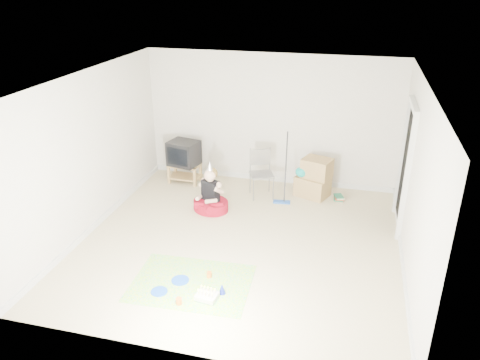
% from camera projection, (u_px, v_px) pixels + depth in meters
% --- Properties ---
extents(ground, '(5.00, 5.00, 0.00)m').
position_uv_depth(ground, '(240.00, 241.00, 7.52)').
color(ground, beige).
rests_on(ground, ground).
extents(doorway_recess, '(0.02, 0.90, 2.05)m').
position_uv_depth(doorway_recess, '(405.00, 169.00, 7.61)').
color(doorway_recess, black).
rests_on(doorway_recess, ground).
extents(tv_stand, '(0.63, 0.41, 0.39)m').
position_uv_depth(tv_stand, '(185.00, 171.00, 9.56)').
color(tv_stand, '#9F7C47').
rests_on(tv_stand, ground).
extents(crt_tv, '(0.66, 0.58, 0.49)m').
position_uv_depth(crt_tv, '(184.00, 153.00, 9.40)').
color(crt_tv, black).
rests_on(crt_tv, tv_stand).
extents(folding_chair, '(0.54, 0.53, 0.93)m').
position_uv_depth(folding_chair, '(262.00, 175.00, 8.86)').
color(folding_chair, gray).
rests_on(folding_chair, ground).
extents(cardboard_boxes, '(0.73, 0.64, 0.76)m').
position_uv_depth(cardboard_boxes, '(314.00, 178.00, 8.92)').
color(cardboard_boxes, '#A58250').
rests_on(cardboard_boxes, ground).
extents(floor_mop, '(0.33, 0.43, 1.28)m').
position_uv_depth(floor_mop, '(282.00, 190.00, 8.67)').
color(floor_mop, '#2251AC').
rests_on(floor_mop, ground).
extents(book_pile, '(0.21, 0.24, 0.10)m').
position_uv_depth(book_pile, '(339.00, 197.00, 8.89)').
color(book_pile, '#226848').
rests_on(book_pile, ground).
extents(seated_woman, '(0.85, 0.85, 0.95)m').
position_uv_depth(seated_woman, '(211.00, 200.00, 8.44)').
color(seated_woman, maroon).
rests_on(seated_woman, ground).
extents(party_mat, '(1.69, 1.25, 0.01)m').
position_uv_depth(party_mat, '(191.00, 283.00, 6.51)').
color(party_mat, '#F0327E').
rests_on(party_mat, ground).
extents(birthday_cake, '(0.30, 0.26, 0.14)m').
position_uv_depth(birthday_cake, '(207.00, 297.00, 6.18)').
color(birthday_cake, silver).
rests_on(birthday_cake, party_mat).
extents(blue_plate_near, '(0.27, 0.27, 0.01)m').
position_uv_depth(blue_plate_near, '(180.00, 280.00, 6.55)').
color(blue_plate_near, '#164AB6').
rests_on(blue_plate_near, party_mat).
extents(blue_plate_far, '(0.28, 0.28, 0.01)m').
position_uv_depth(blue_plate_far, '(159.00, 291.00, 6.32)').
color(blue_plate_far, '#164AB6').
rests_on(blue_plate_far, party_mat).
extents(orange_cup_near, '(0.07, 0.07, 0.08)m').
position_uv_depth(orange_cup_near, '(209.00, 275.00, 6.61)').
color(orange_cup_near, orange).
rests_on(orange_cup_near, party_mat).
extents(orange_cup_far, '(0.09, 0.09, 0.09)m').
position_uv_depth(orange_cup_far, '(179.00, 301.00, 6.07)').
color(orange_cup_far, orange).
rests_on(orange_cup_far, party_mat).
extents(blue_party_hat, '(0.12, 0.12, 0.15)m').
position_uv_depth(blue_party_hat, '(222.00, 289.00, 6.27)').
color(blue_party_hat, '#1B2DBE').
rests_on(blue_party_hat, party_mat).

